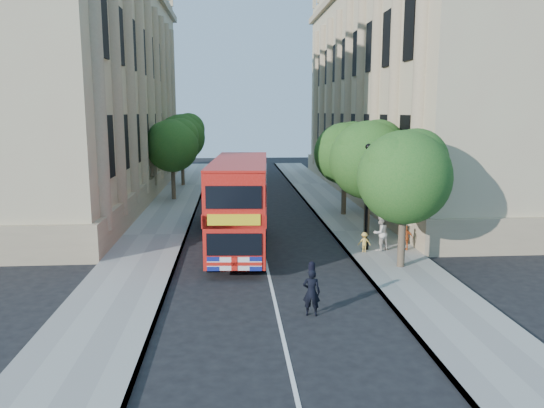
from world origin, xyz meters
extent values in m
plane|color=black|center=(0.00, 0.00, 0.00)|extent=(120.00, 120.00, 0.00)
cube|color=gray|center=(5.75, 10.00, 0.06)|extent=(3.50, 80.00, 0.12)
cube|color=gray|center=(-5.75, 10.00, 0.06)|extent=(3.50, 80.00, 0.12)
cube|color=tan|center=(13.80, 24.00, 9.00)|extent=(12.00, 38.00, 18.00)
cube|color=tan|center=(-13.80, 24.00, 9.00)|extent=(12.00, 38.00, 18.00)
cylinder|color=#473828|center=(5.80, 3.00, 1.43)|extent=(0.32, 0.32, 2.86)
sphere|color=#1C531B|center=(5.80, 3.00, 4.03)|extent=(4.00, 4.00, 4.00)
sphere|color=#1C531B|center=(6.40, 3.40, 4.68)|extent=(2.80, 2.80, 2.80)
sphere|color=#1C531B|center=(5.30, 2.70, 4.55)|extent=(2.60, 2.60, 2.60)
cylinder|color=#473828|center=(5.80, 9.00, 1.50)|extent=(0.32, 0.32, 2.99)
sphere|color=#1C531B|center=(5.80, 9.00, 4.22)|extent=(4.20, 4.20, 4.20)
sphere|color=#1C531B|center=(6.40, 9.40, 4.90)|extent=(2.94, 2.94, 2.94)
sphere|color=#1C531B|center=(5.30, 8.70, 4.76)|extent=(2.73, 2.73, 2.73)
cylinder|color=#473828|center=(5.80, 15.00, 1.45)|extent=(0.32, 0.32, 2.90)
sphere|color=#1C531B|center=(5.80, 15.00, 4.09)|extent=(4.00, 4.00, 4.00)
sphere|color=#1C531B|center=(6.40, 15.40, 4.75)|extent=(2.80, 2.80, 2.80)
sphere|color=#1C531B|center=(5.30, 14.70, 4.62)|extent=(2.60, 2.60, 2.60)
cylinder|color=#473828|center=(-6.00, 22.00, 1.50)|extent=(0.32, 0.32, 2.99)
sphere|color=#1C531B|center=(-6.00, 22.00, 4.22)|extent=(4.00, 4.00, 4.00)
sphere|color=#1C531B|center=(-5.40, 22.40, 4.90)|extent=(2.80, 2.80, 2.80)
sphere|color=#1C531B|center=(-6.50, 21.70, 4.76)|extent=(2.60, 2.60, 2.60)
cylinder|color=#473828|center=(-6.00, 30.00, 1.58)|extent=(0.32, 0.32, 3.17)
sphere|color=#1C531B|center=(-6.00, 30.00, 4.46)|extent=(4.20, 4.20, 4.20)
sphere|color=#1C531B|center=(-5.40, 30.40, 5.18)|extent=(2.94, 2.94, 2.94)
sphere|color=#1C531B|center=(-6.50, 29.70, 5.04)|extent=(2.73, 2.73, 2.73)
cylinder|color=black|center=(5.00, 6.00, 0.37)|extent=(0.30, 0.30, 0.50)
cylinder|color=black|center=(5.00, 6.00, 2.62)|extent=(0.14, 0.14, 5.00)
sphere|color=black|center=(5.00, 6.00, 5.12)|extent=(0.32, 0.32, 0.32)
cube|color=red|center=(-1.11, 6.52, 2.43)|extent=(3.14, 9.68, 3.96)
cube|color=black|center=(-1.11, 6.52, 1.55)|extent=(3.16, 9.08, 0.90)
cube|color=black|center=(-1.11, 6.52, 3.46)|extent=(3.16, 9.08, 0.90)
cube|color=yellow|center=(-1.44, 1.77, 2.56)|extent=(2.11, 0.22, 0.45)
cylinder|color=black|center=(-2.47, 3.24, 0.50)|extent=(0.35, 1.02, 1.00)
cylinder|color=black|center=(-0.21, 3.09, 0.50)|extent=(0.35, 1.02, 1.00)
cylinder|color=black|center=(-2.03, 9.75, 0.50)|extent=(0.35, 1.02, 1.00)
cylinder|color=black|center=(0.23, 9.59, 0.50)|extent=(0.35, 1.02, 1.00)
cube|color=black|center=(-2.00, 11.35, 1.52)|extent=(2.27, 2.05, 2.36)
cube|color=black|center=(-2.01, 10.40, 1.80)|extent=(2.03, 0.12, 0.79)
cube|color=black|center=(-1.97, 13.82, 1.74)|extent=(2.29, 3.62, 2.81)
cube|color=black|center=(-1.97, 13.15, 0.39)|extent=(2.09, 5.42, 0.28)
cylinder|color=black|center=(-3.01, 11.25, 0.45)|extent=(0.26, 0.90, 0.90)
cylinder|color=black|center=(-0.99, 11.23, 0.45)|extent=(0.26, 0.90, 0.90)
cylinder|color=black|center=(-2.97, 14.96, 0.45)|extent=(0.26, 0.90, 0.90)
cylinder|color=black|center=(-0.94, 14.94, 0.45)|extent=(0.26, 0.90, 0.90)
imported|color=black|center=(1.12, -2.00, 0.81)|extent=(0.66, 0.51, 1.62)
imported|color=silver|center=(5.64, 5.72, 0.99)|extent=(1.06, 0.99, 1.75)
imported|color=orange|center=(6.88, 5.66, 0.74)|extent=(0.73, 0.33, 1.23)
imported|color=#E6B84E|center=(4.80, 5.50, 0.60)|extent=(0.66, 0.42, 0.96)
camera|label=1|loc=(-1.47, -18.80, 6.78)|focal=35.00mm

